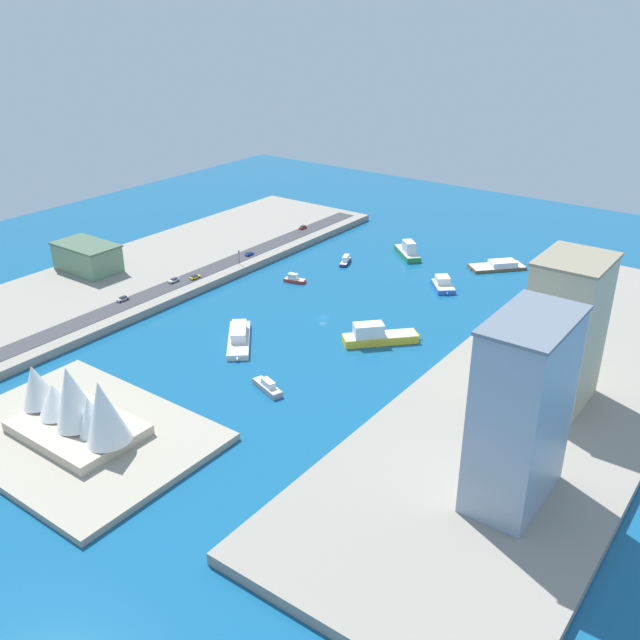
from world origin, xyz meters
name	(u,v)px	position (x,y,z in m)	size (l,w,h in m)	color
ground_plane	(323,318)	(0.00, 0.00, 0.00)	(440.00, 440.00, 0.00)	#145684
quay_west	(553,384)	(-90.83, 0.00, 1.52)	(70.00, 240.00, 3.05)	gray
quay_east	(163,265)	(90.83, 0.00, 1.52)	(70.00, 240.00, 3.05)	gray
peninsula_point	(79,436)	(7.44, 106.79, 1.00)	(73.76, 53.29, 2.00)	#A89E89
road_strip	(200,273)	(66.72, 0.00, 3.12)	(9.70, 228.00, 0.15)	#38383D
patrol_launch_navy	(345,261)	(27.25, -55.38, 1.35)	(7.15, 11.96, 3.56)	#1E284C
ferry_yellow_fast	(377,336)	(-28.37, 5.61, 2.71)	(23.82, 24.41, 7.63)	yellow
ferry_white_commuter	(239,337)	(11.99, 35.03, 2.04)	(23.73, 26.17, 5.48)	silver
barge_flat_brown	(499,266)	(-33.27, -91.65, 1.30)	(24.28, 25.13, 3.53)	brown
tugboat_red	(294,279)	(32.01, -22.86, 1.32)	(10.61, 5.84, 3.76)	red
ferry_green_doubledeck	(408,251)	(8.72, -81.11, 2.61)	(20.33, 19.37, 7.96)	#2D8C4C
yacht_sleek_gray	(267,386)	(-18.09, 54.91, 1.39)	(14.46, 7.53, 3.92)	#999EA3
catamaran_blue	(443,284)	(-23.78, -54.58, 1.82)	(14.90, 15.66, 4.98)	blue
terminal_long_green	(87,257)	(109.60, 26.01, 9.21)	(29.41, 17.38, 12.28)	slate
tower_tall_glass	(522,411)	(-101.45, 61.39, 26.79)	(16.35, 28.94, 47.42)	#8C9EB2
office_block_beige	(565,331)	(-94.55, 10.36, 25.54)	(18.76, 24.23, 44.92)	#C6B793
taxi_yellow_cab	(195,277)	(64.03, 5.68, 3.94)	(1.99, 5.11, 1.51)	black
van_white	(174,280)	(68.44, 13.70, 3.98)	(2.16, 5.18, 1.57)	black
pickup_red	(303,227)	(69.79, -77.98, 3.97)	(2.14, 4.75, 1.57)	black
sedan_silver	(123,299)	(69.98, 39.66, 4.00)	(1.83, 5.15, 1.64)	black
hatchback_blue	(249,254)	(65.07, -30.59, 3.97)	(2.09, 4.75, 1.55)	black
traffic_light_waterfront	(239,255)	(60.91, -19.21, 7.39)	(0.36, 0.36, 6.50)	black
opera_landmark	(75,407)	(7.06, 106.79, 10.48)	(44.35, 24.42, 21.37)	#BCAD93
park_tree_cluster	(564,308)	(-78.41, -43.41, 9.10)	(9.62, 14.14, 8.82)	brown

